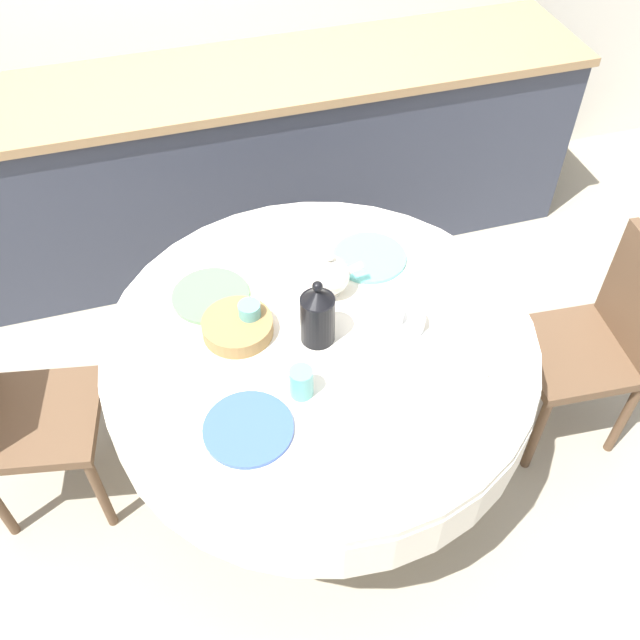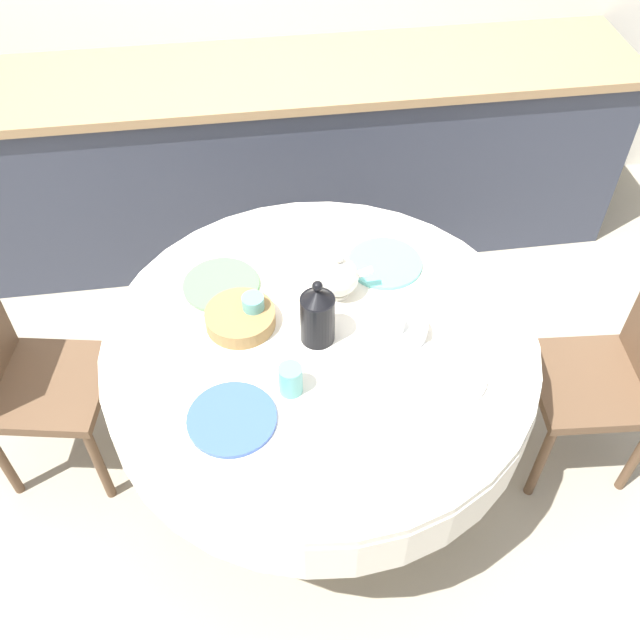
{
  "view_description": "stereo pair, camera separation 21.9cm",
  "coord_description": "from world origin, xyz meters",
  "views": [
    {
      "loc": [
        -0.42,
        -1.42,
        2.43
      ],
      "look_at": [
        0.0,
        0.0,
        0.82
      ],
      "focal_mm": 40.0,
      "sensor_mm": 36.0,
      "label": 1
    },
    {
      "loc": [
        -0.21,
        -1.47,
        2.43
      ],
      "look_at": [
        0.0,
        0.0,
        0.82
      ],
      "focal_mm": 40.0,
      "sensor_mm": 36.0,
      "label": 2
    }
  ],
  "objects": [
    {
      "name": "cup_near_right",
      "position": [
        0.22,
        -0.04,
        0.79
      ],
      "size": [
        0.07,
        0.07,
        0.1
      ],
      "primitive_type": "cylinder",
      "color": "white",
      "rests_on": "dining_table"
    },
    {
      "name": "kitchen_counter",
      "position": [
        0.0,
        1.4,
        0.45
      ],
      "size": [
        3.24,
        0.64,
        0.91
      ],
      "color": "#383D4C",
      "rests_on": "ground_plane"
    },
    {
      "name": "fruit_bowl",
      "position": [
        0.25,
        -0.03,
        0.77
      ],
      "size": [
        0.18,
        0.18,
        0.06
      ],
      "primitive_type": "cylinder",
      "color": "silver",
      "rests_on": "dining_table"
    },
    {
      "name": "cup_far_left",
      "position": [
        -0.2,
        0.11,
        0.79
      ],
      "size": [
        0.07,
        0.07,
        0.1
      ],
      "primitive_type": "cylinder",
      "color": "#5BA39E",
      "rests_on": "dining_table"
    },
    {
      "name": "teapot",
      "position": [
        0.09,
        0.18,
        0.82
      ],
      "size": [
        0.18,
        0.13,
        0.17
      ],
      "color": "silver",
      "rests_on": "dining_table"
    },
    {
      "name": "plate_far_left",
      "position": [
        -0.3,
        0.27,
        0.75
      ],
      "size": [
        0.26,
        0.26,
        0.01
      ],
      "primitive_type": "cylinder",
      "color": "#5BA85B",
      "rests_on": "dining_table"
    },
    {
      "name": "plate_near_right",
      "position": [
        0.35,
        -0.21,
        0.75
      ],
      "size": [
        0.26,
        0.26,
        0.01
      ],
      "primitive_type": "cylinder",
      "color": "white",
      "rests_on": "dining_table"
    },
    {
      "name": "plate_near_left",
      "position": [
        -0.29,
        -0.28,
        0.75
      ],
      "size": [
        0.26,
        0.26,
        0.01
      ],
      "primitive_type": "cylinder",
      "color": "#3856AD",
      "rests_on": "dining_table"
    },
    {
      "name": "ground_plane",
      "position": [
        0.0,
        0.0,
        0.0
      ],
      "size": [
        12.0,
        12.0,
        0.0
      ],
      "primitive_type": "plane",
      "color": "#9E937F"
    },
    {
      "name": "bread_basket",
      "position": [
        -0.24,
        0.09,
        0.77
      ],
      "size": [
        0.22,
        0.22,
        0.05
      ],
      "primitive_type": "cylinder",
      "color": "olive",
      "rests_on": "dining_table"
    },
    {
      "name": "chair_left",
      "position": [
        1.03,
        -0.08,
        0.49
      ],
      "size": [
        0.43,
        0.43,
        0.88
      ],
      "rotation": [
        0.0,
        0.0,
        1.49
      ],
      "color": "brown",
      "rests_on": "ground_plane"
    },
    {
      "name": "chair_right",
      "position": [
        -1.02,
        0.19,
        0.49
      ],
      "size": [
        0.47,
        0.47,
        0.88
      ],
      "rotation": [
        0.0,
        0.0,
        -1.76
      ],
      "color": "brown",
      "rests_on": "ground_plane"
    },
    {
      "name": "cup_near_left",
      "position": [
        -0.11,
        -0.19,
        0.79
      ],
      "size": [
        0.07,
        0.07,
        0.1
      ],
      "primitive_type": "cylinder",
      "color": "#5BA39E",
      "rests_on": "dining_table"
    },
    {
      "name": "coffee_carafe",
      "position": [
        -0.01,
        0.0,
        0.85
      ],
      "size": [
        0.11,
        0.11,
        0.24
      ],
      "color": "black",
      "rests_on": "dining_table"
    },
    {
      "name": "cup_far_right",
      "position": [
        0.08,
        0.21,
        0.79
      ],
      "size": [
        0.07,
        0.07,
        0.1
      ],
      "primitive_type": "cylinder",
      "color": "#CC4C3D",
      "rests_on": "dining_table"
    },
    {
      "name": "dining_table",
      "position": [
        0.0,
        0.0,
        0.62
      ],
      "size": [
        1.39,
        1.39,
        0.74
      ],
      "color": "tan",
      "rests_on": "ground_plane"
    },
    {
      "name": "plate_far_right",
      "position": [
        0.27,
        0.3,
        0.75
      ],
      "size": [
        0.26,
        0.26,
        0.01
      ],
      "primitive_type": "cylinder",
      "color": "#60BCB7",
      "rests_on": "dining_table"
    }
  ]
}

